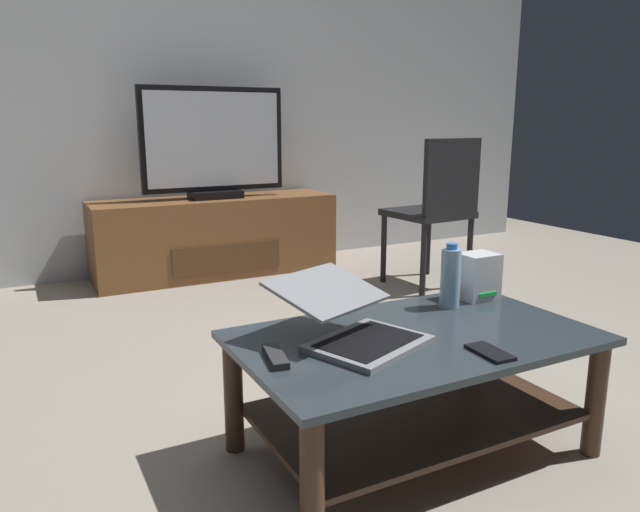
# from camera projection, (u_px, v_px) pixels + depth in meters

# --- Properties ---
(ground_plane) EXTENTS (7.68, 7.68, 0.00)m
(ground_plane) POSITION_uv_depth(u_px,v_px,m) (345.00, 426.00, 2.04)
(ground_plane) COLOR #9E9384
(back_wall) EXTENTS (6.40, 0.12, 2.80)m
(back_wall) POSITION_uv_depth(u_px,v_px,m) (154.00, 63.00, 3.94)
(back_wall) COLOR silver
(back_wall) RESTS_ON ground
(coffee_table) EXTENTS (1.08, 0.64, 0.39)m
(coffee_table) POSITION_uv_depth(u_px,v_px,m) (414.00, 372.00, 1.83)
(coffee_table) COLOR #2D383D
(coffee_table) RESTS_ON ground
(media_cabinet) EXTENTS (1.61, 0.46, 0.52)m
(media_cabinet) POSITION_uv_depth(u_px,v_px,m) (216.00, 236.00, 4.04)
(media_cabinet) COLOR brown
(media_cabinet) RESTS_ON ground
(television) EXTENTS (0.95, 0.20, 0.72)m
(television) POSITION_uv_depth(u_px,v_px,m) (214.00, 145.00, 3.89)
(television) COLOR black
(television) RESTS_ON media_cabinet
(dining_chair) EXTENTS (0.47, 0.47, 0.93)m
(dining_chair) POSITION_uv_depth(u_px,v_px,m) (437.00, 205.00, 3.64)
(dining_chair) COLOR black
(dining_chair) RESTS_ON ground
(laptop) EXTENTS (0.45, 0.49, 0.18)m
(laptop) POSITION_uv_depth(u_px,v_px,m) (351.00, 321.00, 1.73)
(laptop) COLOR gray
(laptop) RESTS_ON coffee_table
(router_box) EXTENTS (0.13, 0.11, 0.17)m
(router_box) POSITION_uv_depth(u_px,v_px,m) (478.00, 276.00, 2.15)
(router_box) COLOR silver
(router_box) RESTS_ON coffee_table
(water_bottle_near) EXTENTS (0.07, 0.07, 0.22)m
(water_bottle_near) POSITION_uv_depth(u_px,v_px,m) (450.00, 277.00, 2.05)
(water_bottle_near) COLOR #99C6E5
(water_bottle_near) RESTS_ON coffee_table
(cell_phone) EXTENTS (0.08, 0.14, 0.01)m
(cell_phone) POSITION_uv_depth(u_px,v_px,m) (490.00, 352.00, 1.65)
(cell_phone) COLOR black
(cell_phone) RESTS_ON coffee_table
(tv_remote) EXTENTS (0.07, 0.17, 0.02)m
(tv_remote) POSITION_uv_depth(u_px,v_px,m) (275.00, 356.00, 1.61)
(tv_remote) COLOR #2D2D30
(tv_remote) RESTS_ON coffee_table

